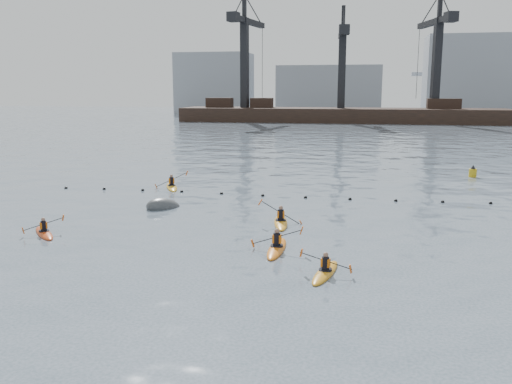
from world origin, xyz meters
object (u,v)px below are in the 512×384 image
at_px(kayaker_0, 277,247).
at_px(kayaker_5, 172,186).
at_px(kayaker_1, 325,272).
at_px(nav_buoy, 473,173).
at_px(kayaker_3, 281,222).
at_px(mooring_buoy, 164,208).
at_px(kayaker_2, 44,232).

distance_m(kayaker_0, kayaker_5, 17.56).
distance_m(kayaker_1, nav_buoy, 29.01).
height_order(kayaker_0, kayaker_1, kayaker_0).
xyz_separation_m(kayaker_0, kayaker_3, (-0.54, 4.96, 0.00)).
relative_size(kayaker_0, mooring_buoy, 1.50).
bearing_deg(kayaker_3, kayaker_1, -78.85).
distance_m(mooring_buoy, nav_buoy, 27.03).
distance_m(kayaker_1, kayaker_5, 21.36).
xyz_separation_m(kayaker_2, mooring_buoy, (3.80, 7.16, -0.09)).
bearing_deg(kayaker_3, kayaker_2, -168.36).
relative_size(kayaker_1, kayaker_3, 0.90).
distance_m(kayaker_2, nav_buoy, 34.56).
height_order(kayaker_0, nav_buoy, kayaker_0).
distance_m(kayaker_0, mooring_buoy, 11.33).
xyz_separation_m(mooring_buoy, nav_buoy, (21.47, 16.42, 0.35)).
xyz_separation_m(kayaker_0, mooring_buoy, (-8.37, 7.63, -0.11)).
bearing_deg(mooring_buoy, kayaker_1, -44.33).
relative_size(kayaker_5, nav_buoy, 3.10).
distance_m(kayaker_0, kayaker_3, 4.99).
xyz_separation_m(kayaker_0, nav_buoy, (13.09, 24.05, 0.24)).
bearing_deg(kayaker_0, nav_buoy, 61.71).
bearing_deg(kayaker_2, mooring_buoy, 19.49).
xyz_separation_m(kayaker_1, kayaker_3, (-2.97, 7.89, 0.01)).
bearing_deg(kayaker_0, kayaker_3, 96.47).
bearing_deg(kayaker_5, kayaker_3, -68.32).
distance_m(kayaker_0, kayaker_2, 12.18).
relative_size(kayaker_1, nav_buoy, 2.81).
height_order(kayaker_0, kayaker_3, kayaker_3).
height_order(kayaker_5, mooring_buoy, kayaker_5).
bearing_deg(nav_buoy, kayaker_1, -111.57).
height_order(kayaker_0, mooring_buoy, kayaker_0).
bearing_deg(kayaker_1, mooring_buoy, 146.83).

